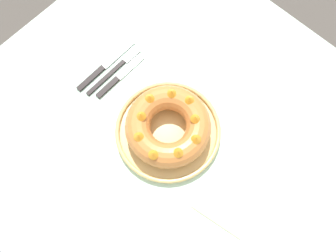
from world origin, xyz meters
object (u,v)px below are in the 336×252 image
bundt_cake (168,126)px  cake_knife (117,79)px  napkin (225,206)px  fork (117,67)px  serving_knife (102,68)px  serving_dish (168,131)px

bundt_cake → cake_knife: bearing=175.7°
bundt_cake → napkin: (0.25, -0.04, -0.06)m
bundt_cake → fork: bearing=170.2°
serving_knife → bundt_cake: bearing=-0.6°
napkin → cake_knife: bearing=172.5°
cake_knife → fork: bearing=138.9°
bundt_cake → serving_knife: bundt_cake is taller
fork → napkin: (0.49, -0.09, -0.00)m
serving_knife → cake_knife: bearing=7.2°
bundt_cake → fork: size_ratio=1.10×
bundt_cake → serving_knife: (-0.28, 0.01, -0.05)m
serving_dish → cake_knife: bearing=175.7°
bundt_cake → serving_knife: 0.28m
cake_knife → napkin: 0.47m
serving_knife → fork: bearing=47.8°
bundt_cake → cake_knife: 0.23m
serving_dish → napkin: (0.25, -0.04, -0.01)m
bundt_cake → napkin: bundt_cake is taller
cake_knife → napkin: size_ratio=1.25×
cake_knife → napkin: (0.47, -0.06, -0.00)m
bundt_cake → napkin: bearing=-10.3°
fork → serving_knife: (-0.03, -0.03, 0.00)m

